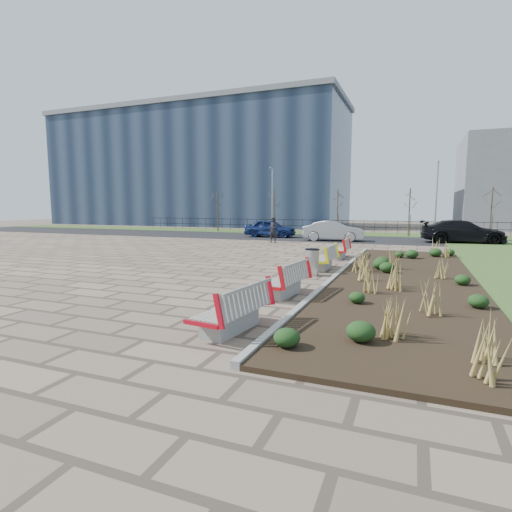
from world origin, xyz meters
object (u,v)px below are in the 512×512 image
at_px(bench_c, 322,257).
at_px(bench_d, 339,248).
at_px(car_blue, 270,228).
at_px(car_black, 463,231).
at_px(litter_bin, 312,262).
at_px(lamp_east, 436,200).
at_px(bench_b, 283,279).
at_px(pedestrian, 273,230).
at_px(lamp_west, 272,201).
at_px(car_silver, 333,231).
at_px(bench_a, 230,308).

xyz_separation_m(bench_c, bench_d, (0.00, 3.83, 0.00)).
xyz_separation_m(car_blue, car_black, (14.21, 0.07, 0.07)).
distance_m(bench_d, litter_bin, 5.39).
bearing_deg(car_black, bench_d, 142.86).
bearing_deg(lamp_east, car_black, -69.83).
xyz_separation_m(litter_bin, car_blue, (-7.57, 16.57, 0.24)).
relative_size(bench_b, bench_d, 1.00).
relative_size(pedestrian, car_blue, 0.42).
relative_size(bench_c, lamp_west, 0.35).
relative_size(litter_bin, car_silver, 0.22).
bearing_deg(car_blue, bench_c, -156.87).
bearing_deg(lamp_west, bench_a, -72.31).
height_order(bench_a, pedestrian, pedestrian).
relative_size(litter_bin, lamp_west, 0.16).
bearing_deg(lamp_west, bench_d, -60.06).
relative_size(pedestrian, car_silver, 0.40).
distance_m(litter_bin, car_blue, 18.22).
distance_m(bench_c, car_silver, 13.65).
distance_m(pedestrian, car_silver, 4.68).
distance_m(bench_a, lamp_west, 29.72).
height_order(bench_c, car_black, car_black).
xyz_separation_m(bench_b, pedestrian, (-5.81, 15.83, 0.39)).
relative_size(bench_a, car_silver, 0.47).
relative_size(litter_bin, lamp_east, 0.16).
bearing_deg(bench_a, bench_b, 97.14).
relative_size(bench_b, pedestrian, 1.18).
distance_m(pedestrian, car_black, 13.20).
distance_m(bench_b, car_blue, 21.61).
bearing_deg(car_black, pedestrian, 103.03).
distance_m(car_blue, car_black, 14.21).
distance_m(bench_b, lamp_east, 25.30).
relative_size(bench_d, lamp_west, 0.35).
bearing_deg(bench_b, litter_bin, 96.50).
bearing_deg(car_blue, car_black, -93.44).
distance_m(bench_a, bench_c, 8.75).
bearing_deg(car_black, lamp_east, 13.45).
xyz_separation_m(pedestrian, car_blue, (-1.79, 4.39, -0.15)).
xyz_separation_m(bench_a, car_blue, (-7.60, 23.77, 0.24)).
bearing_deg(car_silver, car_black, -85.98).
xyz_separation_m(bench_d, lamp_west, (-9.00, 15.63, 2.54)).
bearing_deg(pedestrian, bench_b, -58.57).
bearing_deg(bench_c, litter_bin, -90.46).
bearing_deg(bench_a, car_black, 81.64).
bearing_deg(lamp_west, litter_bin, -66.90).
distance_m(bench_c, car_black, 16.47).
xyz_separation_m(pedestrian, car_black, (12.42, 4.46, -0.08)).
distance_m(bench_b, car_black, 21.34).
bearing_deg(car_silver, car_blue, 68.01).
distance_m(car_silver, car_black, 8.86).
xyz_separation_m(pedestrian, lamp_west, (-3.19, 8.84, 2.15)).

